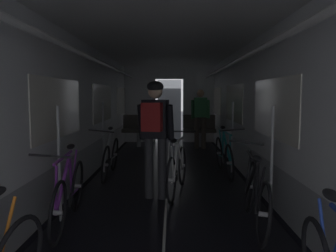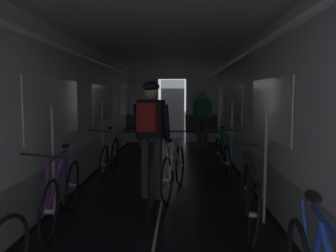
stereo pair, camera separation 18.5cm
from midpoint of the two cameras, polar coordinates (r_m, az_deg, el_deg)
name	(u,v)px [view 1 (the left image)]	position (r m, az deg, el deg)	size (l,w,h in m)	color
train_car_shell	(167,85)	(5.44, -1.18, 7.08)	(3.14, 12.34, 2.57)	black
bench_seat_far_left	(139,127)	(10.01, -5.54, -0.25)	(0.98, 0.51, 0.95)	gray
bench_seat_far_right	(199,128)	(9.98, 4.79, -0.26)	(0.98, 0.51, 0.95)	gray
bicycle_black	(256,195)	(4.03, 13.43, -11.35)	(0.44, 1.69, 0.95)	black
bicycle_silver	(110,156)	(6.40, -10.64, -5.12)	(0.44, 1.69, 0.95)	black
bicycle_teal	(224,155)	(6.51, 8.73, -4.90)	(0.44, 1.69, 0.95)	black
bicycle_purple	(69,193)	(4.17, -17.83, -10.87)	(0.44, 1.69, 0.95)	black
person_cyclist_aisle	(155,127)	(4.86, -3.34, -0.10)	(0.56, 0.45, 1.73)	#2D2D33
bicycle_white_in_aisle	(177,169)	(5.21, 0.57, -7.38)	(0.50, 1.67, 0.94)	black
person_standing_near_bench	(200,115)	(9.57, 4.99, 1.95)	(0.53, 0.23, 1.69)	brown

